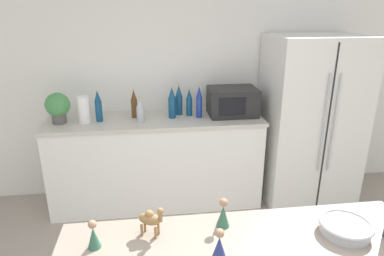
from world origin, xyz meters
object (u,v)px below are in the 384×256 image
(back_bottle_2, at_px, (140,110))
(back_bottle_5, at_px, (189,103))
(back_bottle_3, at_px, (134,104))
(camel_figurine, at_px, (151,219))
(paper_towel_roll, at_px, (84,110))
(refrigerator, at_px, (310,121))
(back_bottle_6, at_px, (179,100))
(fruit_bowl, at_px, (345,227))
(wise_man_figurine_crimson, at_px, (223,214))
(back_bottle_0, at_px, (172,103))
(wise_man_figurine_blue, at_px, (219,246))
(potted_plant, at_px, (58,106))
(microwave, at_px, (232,101))
(back_bottle_1, at_px, (98,106))
(wise_man_figurine_purple, at_px, (94,236))
(back_bottle_4, at_px, (199,102))

(back_bottle_2, bearing_deg, back_bottle_5, 16.67)
(back_bottle_3, xyz_separation_m, camel_figurine, (0.14, -1.93, -0.03))
(paper_towel_roll, xyz_separation_m, back_bottle_2, (0.53, -0.04, -0.01))
(back_bottle_2, bearing_deg, refrigerator, 0.91)
(back_bottle_6, distance_m, camel_figurine, 1.99)
(back_bottle_6, xyz_separation_m, fruit_bowl, (0.62, -2.07, -0.10))
(back_bottle_6, xyz_separation_m, wise_man_figurine_crimson, (0.04, -1.94, -0.07))
(fruit_bowl, height_order, wise_man_figurine_crimson, wise_man_figurine_crimson)
(back_bottle_0, relative_size, back_bottle_5, 1.13)
(wise_man_figurine_blue, bearing_deg, fruit_bowl, 8.40)
(potted_plant, height_order, microwave, potted_plant)
(back_bottle_2, distance_m, back_bottle_5, 0.51)
(back_bottle_1, distance_m, wise_man_figurine_crimson, 2.00)
(wise_man_figurine_purple, bearing_deg, paper_towel_roll, 100.42)
(potted_plant, relative_size, paper_towel_roll, 1.15)
(paper_towel_roll, relative_size, microwave, 0.54)
(paper_towel_roll, relative_size, back_bottle_4, 0.79)
(potted_plant, distance_m, wise_man_figurine_crimson, 2.18)
(camel_figurine, bearing_deg, back_bottle_1, 104.36)
(paper_towel_roll, xyz_separation_m, back_bottle_3, (0.47, 0.12, 0.01))
(paper_towel_roll, distance_m, back_bottle_2, 0.53)
(refrigerator, height_order, microwave, refrigerator)
(back_bottle_0, bearing_deg, back_bottle_4, -3.92)
(back_bottle_2, distance_m, fruit_bowl, 2.13)
(back_bottle_1, height_order, back_bottle_5, back_bottle_1)
(wise_man_figurine_crimson, bearing_deg, potted_plant, 123.61)
(back_bottle_0, distance_m, wise_man_figurine_crimson, 1.84)
(microwave, bearing_deg, back_bottle_3, 177.66)
(camel_figurine, bearing_deg, wise_man_figurine_purple, -168.06)
(back_bottle_0, distance_m, back_bottle_6, 0.13)
(back_bottle_1, relative_size, back_bottle_5, 1.13)
(potted_plant, height_order, back_bottle_4, back_bottle_4)
(back_bottle_4, relative_size, wise_man_figurine_blue, 2.17)
(paper_towel_roll, bearing_deg, camel_figurine, -71.57)
(back_bottle_4, xyz_separation_m, wise_man_figurine_crimson, (-0.15, -1.82, -0.08))
(microwave, bearing_deg, fruit_bowl, -87.59)
(refrigerator, bearing_deg, back_bottle_2, -179.09)
(potted_plant, distance_m, camel_figurine, 2.02)
(wise_man_figurine_purple, bearing_deg, back_bottle_0, 75.49)
(refrigerator, xyz_separation_m, wise_man_figurine_crimson, (-1.31, -1.77, 0.15))
(back_bottle_1, xyz_separation_m, back_bottle_5, (0.89, 0.08, -0.02))
(back_bottle_2, distance_m, camel_figurine, 1.78)
(refrigerator, bearing_deg, back_bottle_3, 175.99)
(microwave, bearing_deg, back_bottle_2, -172.98)
(paper_towel_roll, distance_m, wise_man_figurine_crimson, 2.03)
(microwave, bearing_deg, wise_man_figurine_blue, -105.04)
(wise_man_figurine_purple, bearing_deg, wise_man_figurine_blue, -14.54)
(paper_towel_roll, relative_size, back_bottle_6, 0.82)
(paper_towel_roll, height_order, back_bottle_3, back_bottle_3)
(back_bottle_6, height_order, wise_man_figurine_purple, back_bottle_6)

